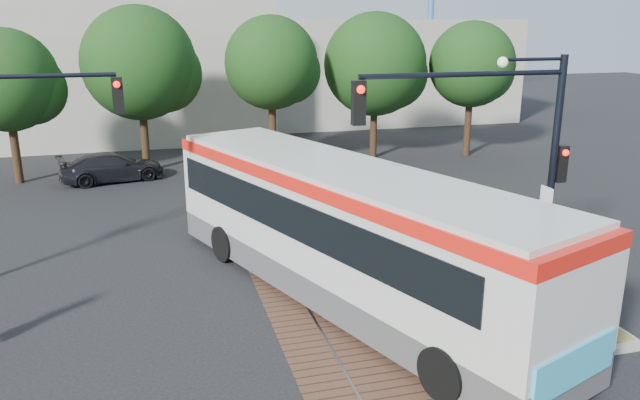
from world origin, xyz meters
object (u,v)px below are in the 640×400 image
at_px(traffic_island, 533,292).
at_px(parked_car, 112,167).
at_px(signal_pole_main, 510,145).
at_px(city_bus, 343,226).

xyz_separation_m(traffic_island, parked_car, (-10.83, 16.09, 0.32)).
bearing_deg(parked_car, signal_pole_main, -161.46).
relative_size(city_bus, parked_car, 2.94).
distance_m(traffic_island, signal_pole_main, 3.95).
xyz_separation_m(traffic_island, signal_pole_main, (-0.96, 0.09, 3.83)).
bearing_deg(signal_pole_main, traffic_island, -5.36).
bearing_deg(city_bus, signal_pole_main, -45.17).
relative_size(signal_pole_main, parked_car, 1.34).
height_order(signal_pole_main, parked_car, signal_pole_main).
bearing_deg(traffic_island, signal_pole_main, 174.64).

